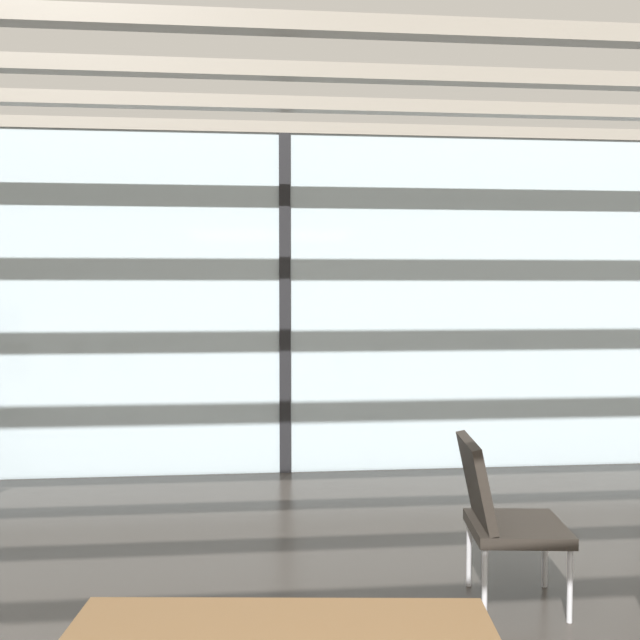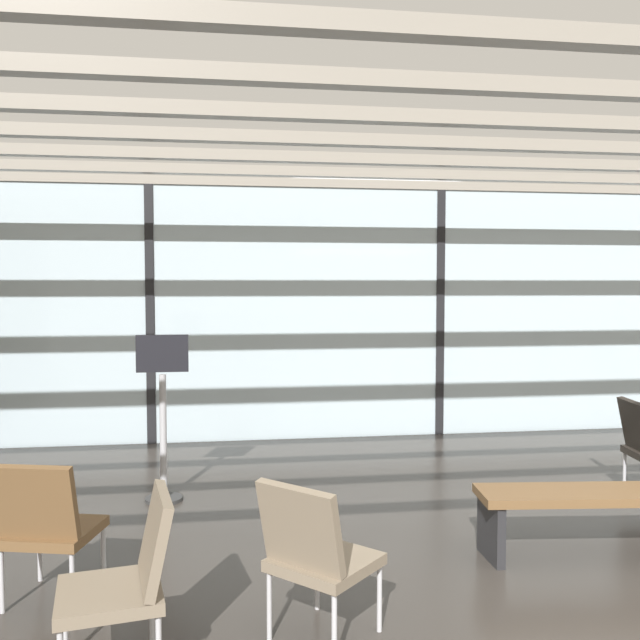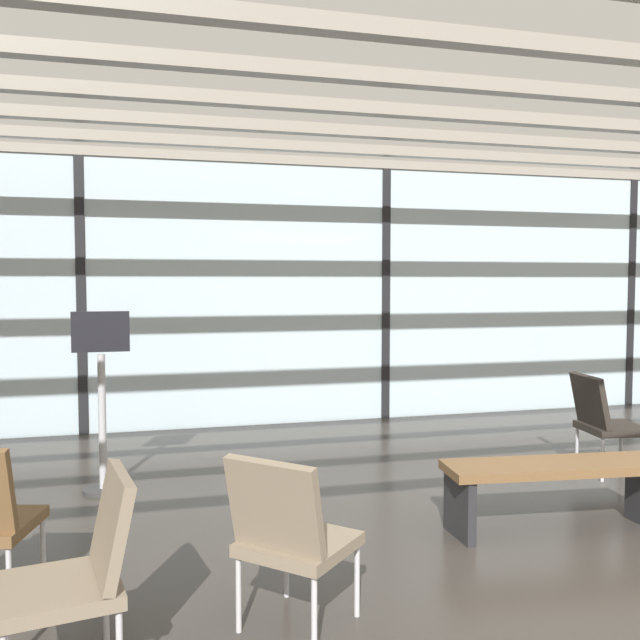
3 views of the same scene
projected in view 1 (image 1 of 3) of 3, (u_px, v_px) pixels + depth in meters
The scene contains 4 objects.
glass_curtain_wall at pixel (285, 304), 6.31m from camera, with size 14.00×0.08×3.02m, color silver.
window_mullion_1 at pixel (285, 304), 6.31m from camera, with size 0.10×0.12×3.02m, color black.
parked_airplane at pixel (261, 270), 10.53m from camera, with size 11.60×3.87×3.87m.
lounge_chair_2 at pixel (500, 510), 3.69m from camera, with size 0.58×0.54×0.87m.
Camera 1 is at (-0.30, -1.11, 1.66)m, focal length 39.53 mm.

